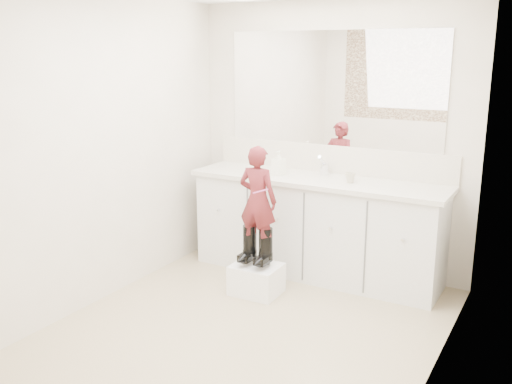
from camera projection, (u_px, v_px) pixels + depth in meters
The scene contains 18 objects.
floor at pixel (247, 329), 4.15m from camera, with size 3.00×3.00×0.00m, color #978363.
wall_back at pixel (331, 138), 5.13m from camera, with size 2.60×2.60×0.00m, color beige.
wall_front at pixel (80, 225), 2.59m from camera, with size 2.60×2.60×0.00m, color beige.
wall_left at pixel (104, 151), 4.48m from camera, with size 3.00×3.00×0.00m, color beige.
wall_right at pixel (443, 190), 3.24m from camera, with size 3.00×3.00×0.00m, color beige.
vanity_cabinet at pixel (316, 229), 5.08m from camera, with size 2.20×0.55×0.85m, color silver.
countertop at pixel (317, 180), 4.96m from camera, with size 2.28×0.58×0.04m, color beige.
backsplash at pixel (329, 159), 5.16m from camera, with size 2.28×0.03×0.25m, color beige.
mirror at pixel (332, 89), 5.01m from camera, with size 2.00×0.02×1.00m, color white.
dot_panel at pixel (74, 126), 2.49m from camera, with size 2.00×0.01×1.20m, color #472819.
faucet at pixel (325, 169), 5.08m from camera, with size 0.08×0.08×0.10m, color silver.
cup at pixel (350, 178), 4.78m from camera, with size 0.09×0.09×0.09m, color beige.
soap_bottle at pixel (279, 163), 5.07m from camera, with size 0.10×0.10×0.21m, color white.
step_stool at pixel (256, 279), 4.73m from camera, with size 0.39×0.32×0.25m, color white.
boot_left at pixel (250, 244), 4.71m from camera, with size 0.12×0.22×0.32m, color black, non-canonical shape.
boot_right at pixel (266, 247), 4.64m from camera, with size 0.12×0.22×0.32m, color black, non-canonical shape.
toddler at pixel (258, 200), 4.58m from camera, with size 0.33×0.21×0.89m, color #992F35.
toothbrush at pixel (261, 191), 4.46m from camera, with size 0.01×0.01×0.14m, color #D5539F.
Camera 1 is at (1.92, -3.26, 1.97)m, focal length 40.00 mm.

